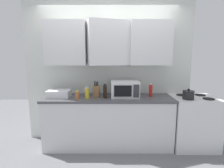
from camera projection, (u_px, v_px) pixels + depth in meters
name	position (u px, v px, depth m)	size (l,w,h in m)	color
wall_back_with_cabinets	(108.00, 58.00, 3.17)	(3.10, 0.52, 2.60)	silver
counter_run	(108.00, 121.00, 3.13)	(2.23, 0.63, 0.90)	silver
stove_range	(192.00, 122.00, 3.12)	(0.76, 0.64, 0.91)	silver
kettle	(187.00, 94.00, 2.89)	(0.18, 0.18, 0.17)	black
microwave	(124.00, 89.00, 3.04)	(0.48, 0.37, 0.28)	silver
dish_rack	(58.00, 94.00, 3.04)	(0.38, 0.30, 0.12)	silver
knife_block	(96.00, 91.00, 3.04)	(0.11, 0.13, 0.28)	brown
bottle_soy_dark	(104.00, 91.00, 2.96)	(0.06, 0.06, 0.24)	black
bottle_red_sauce	(150.00, 90.00, 3.08)	(0.06, 0.06, 0.23)	red
bottle_yellow_mustard	(86.00, 93.00, 2.94)	(0.07, 0.07, 0.19)	gold
bottle_spice_jar	(76.00, 95.00, 2.88)	(0.06, 0.06, 0.15)	#BC6638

